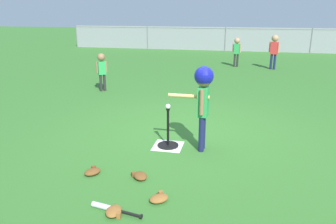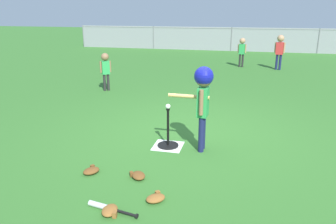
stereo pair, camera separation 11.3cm
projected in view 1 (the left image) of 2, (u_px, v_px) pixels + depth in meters
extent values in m
plane|color=#336B28|center=(189.00, 134.00, 5.53)|extent=(60.00, 60.00, 0.00)
cube|color=white|center=(168.00, 146.00, 5.04)|extent=(0.44, 0.44, 0.01)
cylinder|color=black|center=(168.00, 145.00, 5.04)|extent=(0.32, 0.32, 0.03)
cylinder|color=black|center=(168.00, 127.00, 4.95)|extent=(0.04, 0.04, 0.58)
cylinder|color=black|center=(168.00, 109.00, 4.86)|extent=(0.06, 0.06, 0.02)
sphere|color=white|center=(168.00, 106.00, 4.85)|extent=(0.07, 0.07, 0.07)
cylinder|color=#191E4C|center=(201.00, 134.00, 4.78)|extent=(0.08, 0.08, 0.54)
cylinder|color=#191E4C|center=(203.00, 131.00, 4.89)|extent=(0.08, 0.08, 0.54)
cube|color=green|center=(203.00, 102.00, 4.69)|extent=(0.15, 0.24, 0.42)
cylinder|color=#8C6647|center=(202.00, 102.00, 4.55)|extent=(0.06, 0.06, 0.36)
cylinder|color=#8C6647|center=(205.00, 97.00, 4.82)|extent=(0.06, 0.06, 0.36)
sphere|color=#8C6647|center=(204.00, 78.00, 4.59)|extent=(0.24, 0.24, 0.24)
sphere|color=#141999|center=(204.00, 76.00, 4.58)|extent=(0.28, 0.28, 0.28)
cylinder|color=#DBB266|center=(189.00, 96.00, 4.72)|extent=(0.60, 0.08, 0.06)
cylinder|color=#262626|center=(105.00, 83.00, 8.37)|extent=(0.07, 0.07, 0.43)
cylinder|color=#262626|center=(101.00, 83.00, 8.33)|extent=(0.07, 0.07, 0.43)
cube|color=green|center=(102.00, 68.00, 8.24)|extent=(0.22, 0.21, 0.33)
cylinder|color=#8C6647|center=(106.00, 67.00, 8.28)|extent=(0.05, 0.05, 0.29)
cylinder|color=#8C6647|center=(97.00, 67.00, 8.18)|extent=(0.05, 0.05, 0.29)
sphere|color=#8C6647|center=(101.00, 57.00, 8.15)|extent=(0.19, 0.19, 0.19)
cylinder|color=#262626|center=(237.00, 60.00, 11.85)|extent=(0.07, 0.07, 0.46)
cylinder|color=#262626|center=(235.00, 60.00, 11.88)|extent=(0.07, 0.07, 0.46)
cube|color=green|center=(237.00, 49.00, 11.74)|extent=(0.22, 0.14, 0.36)
cylinder|color=tan|center=(240.00, 48.00, 11.70)|extent=(0.05, 0.05, 0.31)
cylinder|color=tan|center=(233.00, 48.00, 11.78)|extent=(0.05, 0.05, 0.31)
sphere|color=tan|center=(237.00, 41.00, 11.66)|extent=(0.20, 0.20, 0.20)
cylinder|color=#191E4C|center=(275.00, 62.00, 11.32)|extent=(0.08, 0.08, 0.52)
cylinder|color=#191E4C|center=(271.00, 62.00, 11.37)|extent=(0.08, 0.08, 0.52)
cube|color=red|center=(274.00, 48.00, 11.21)|extent=(0.26, 0.20, 0.41)
cylinder|color=tan|center=(279.00, 47.00, 11.13)|extent=(0.06, 0.06, 0.35)
cylinder|color=tan|center=(270.00, 47.00, 11.26)|extent=(0.06, 0.06, 0.35)
sphere|color=tan|center=(275.00, 38.00, 11.11)|extent=(0.23, 0.23, 0.23)
cylinder|color=silver|center=(104.00, 207.00, 3.44)|extent=(0.30, 0.11, 0.06)
cylinder|color=black|center=(129.00, 213.00, 3.34)|extent=(0.29, 0.08, 0.03)
cylinder|color=black|center=(141.00, 217.00, 3.28)|extent=(0.02, 0.05, 0.05)
ellipsoid|color=brown|center=(114.00, 211.00, 3.36)|extent=(0.18, 0.24, 0.07)
cube|color=brown|center=(119.00, 215.00, 3.29)|extent=(0.04, 0.05, 0.06)
ellipsoid|color=brown|center=(159.00, 198.00, 3.59)|extent=(0.27, 0.27, 0.07)
cube|color=brown|center=(161.00, 194.00, 3.68)|extent=(0.06, 0.06, 0.06)
ellipsoid|color=brown|center=(140.00, 176.00, 4.07)|extent=(0.26, 0.27, 0.07)
cube|color=brown|center=(133.00, 175.00, 4.10)|extent=(0.06, 0.06, 0.06)
ellipsoid|color=brown|center=(93.00, 172.00, 4.17)|extent=(0.25, 0.27, 0.07)
cube|color=brown|center=(94.00, 168.00, 4.27)|extent=(0.06, 0.06, 0.06)
cylinder|color=slate|center=(77.00, 36.00, 17.87)|extent=(0.06, 0.06, 1.15)
cylinder|color=slate|center=(148.00, 38.00, 17.05)|extent=(0.06, 0.06, 1.15)
cylinder|color=slate|center=(225.00, 39.00, 16.24)|extent=(0.06, 0.06, 1.15)
cylinder|color=slate|center=(311.00, 41.00, 15.43)|extent=(0.06, 0.06, 1.15)
cube|color=gray|center=(226.00, 28.00, 16.09)|extent=(16.00, 0.03, 0.03)
cube|color=gray|center=(225.00, 39.00, 16.24)|extent=(16.00, 0.01, 1.15)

